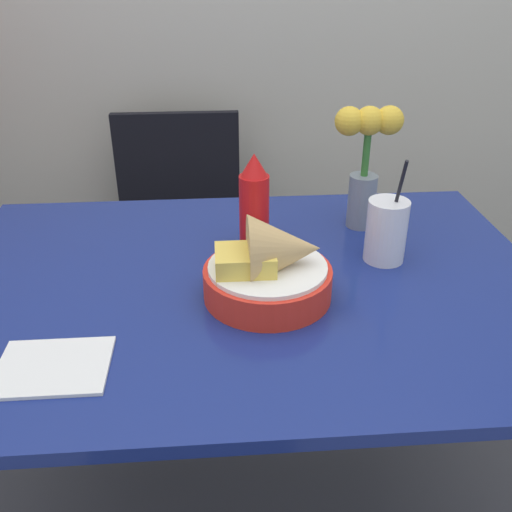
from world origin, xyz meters
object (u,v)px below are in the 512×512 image
(ketchup_bottle, at_px, (254,205))
(chair_far_window, at_px, (180,224))
(drink_cup, at_px, (386,233))
(flower_vase, at_px, (366,155))
(food_basket, at_px, (272,269))

(ketchup_bottle, bearing_deg, chair_far_window, 107.10)
(ketchup_bottle, bearing_deg, drink_cup, -13.91)
(drink_cup, distance_m, flower_vase, 0.19)
(ketchup_bottle, bearing_deg, flower_vase, 21.47)
(drink_cup, bearing_deg, chair_far_window, 122.96)
(flower_vase, bearing_deg, chair_far_window, 129.52)
(food_basket, xyz_separation_m, drink_cup, (0.24, 0.12, 0.00))
(chair_far_window, relative_size, drink_cup, 3.84)
(food_basket, height_order, flower_vase, flower_vase)
(chair_far_window, xyz_separation_m, drink_cup, (0.45, -0.70, 0.29))
(chair_far_window, xyz_separation_m, flower_vase, (0.44, -0.54, 0.40))
(drink_cup, bearing_deg, food_basket, -153.17)
(chair_far_window, bearing_deg, ketchup_bottle, -72.90)
(drink_cup, bearing_deg, flower_vase, 93.51)
(chair_far_window, height_order, flower_vase, flower_vase)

